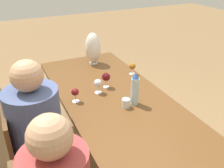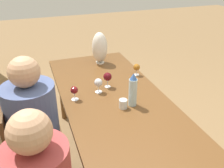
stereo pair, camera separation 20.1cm
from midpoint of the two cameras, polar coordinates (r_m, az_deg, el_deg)
The scene contains 10 objects.
dining_table at distance 2.08m, azimuth -0.11°, elevation -6.93°, with size 2.39×0.87×0.76m.
water_bottle at distance 2.01m, azimuth 2.38°, elevation -1.18°, with size 0.07×0.07×0.29m.
water_tumbler at distance 2.01m, azimuth 0.34°, elevation -4.47°, with size 0.07×0.07×0.08m.
vase at distance 2.79m, azimuth -6.45°, elevation 8.11°, with size 0.17×0.17×0.36m.
wine_glass_0 at distance 2.20m, azimuth -5.85°, elevation 0.04°, with size 0.07×0.07×0.13m.
wine_glass_2 at distance 2.55m, azimuth 2.43°, elevation 3.96°, with size 0.07×0.07×0.12m.
wine_glass_4 at distance 2.29m, azimuth -3.90°, elevation 1.51°, with size 0.08×0.08×0.14m.
wine_glass_5 at distance 2.10m, azimuth -11.16°, elevation -1.99°, with size 0.06×0.06×0.12m.
chair_far at distance 2.16m, azimuth -20.64°, elevation -14.27°, with size 0.44×0.44×0.87m.
person_far at distance 2.06m, azimuth -19.18°, elevation -10.16°, with size 0.40×0.40×1.24m.
Camera 1 is at (-1.51, 0.82, 1.86)m, focal length 40.00 mm.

